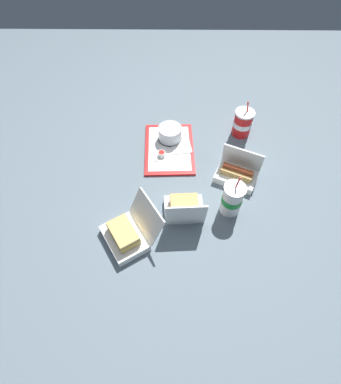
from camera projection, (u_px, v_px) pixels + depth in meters
ground_plane at (173, 192)px, 1.45m from camera, size 3.20×3.20×0.00m
food_tray at (170, 149)px, 1.61m from camera, size 0.38×0.27×0.01m
cake_container at (171, 134)px, 1.62m from camera, size 0.13×0.13×0.08m
ketchup_cup at (162, 154)px, 1.56m from camera, size 0.04×0.04×0.02m
napkin_stack at (182, 147)px, 1.61m from camera, size 0.12×0.12×0.00m
plastic_fork at (154, 154)px, 1.58m from camera, size 0.11×0.05×0.00m
clamshell_sandwich_back at (127, 234)px, 1.27m from camera, size 0.29×0.29×0.17m
clamshell_sandwich_left at (185, 208)px, 1.34m from camera, size 0.17×0.18×0.17m
clamshell_hotdog_corner at (237, 173)px, 1.47m from camera, size 0.20×0.23×0.17m
soda_cup_left at (233, 199)px, 1.32m from camera, size 0.10×0.10×0.23m
soda_cup_right at (243, 123)px, 1.63m from camera, size 0.10×0.10×0.21m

